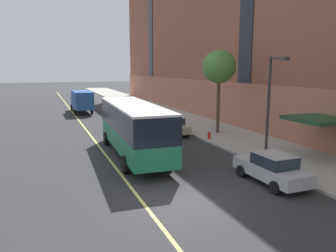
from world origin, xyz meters
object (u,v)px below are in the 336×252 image
(street_lamp, at_px, (271,98))
(parked_car_champagne_2, at_px, (172,125))
(parked_car_silver_0, at_px, (272,168))
(box_truck, at_px, (82,100))
(city_bus, at_px, (133,126))
(street_tree_far_uptown, at_px, (219,67))
(fire_hydrant, at_px, (209,135))
(parked_car_green_4, at_px, (124,104))
(parked_car_darkgray_3, at_px, (145,113))

(street_lamp, bearing_deg, parked_car_champagne_2, 100.12)
(parked_car_silver_0, relative_size, box_truck, 0.60)
(parked_car_silver_0, bearing_deg, parked_car_champagne_2, 90.18)
(city_bus, relative_size, parked_car_champagne_2, 2.41)
(street_tree_far_uptown, distance_m, fire_hydrant, 6.10)
(box_truck, height_order, street_tree_far_uptown, street_tree_far_uptown)
(parked_car_champagne_2, bearing_deg, parked_car_green_4, 89.30)
(city_bus, height_order, parked_car_green_4, city_bus)
(street_tree_far_uptown, height_order, street_lamp, street_tree_far_uptown)
(parked_car_silver_0, xyz_separation_m, fire_hydrant, (1.79, 9.94, -0.29))
(parked_car_green_4, bearing_deg, parked_car_silver_0, -90.33)
(parked_car_darkgray_3, xyz_separation_m, box_truck, (-5.92, 8.50, 0.87))
(parked_car_silver_0, bearing_deg, city_bus, 124.17)
(street_tree_far_uptown, bearing_deg, parked_car_green_4, 100.35)
(parked_car_green_4, xyz_separation_m, fire_hydrant, (1.61, -21.81, -0.29))
(street_tree_far_uptown, xyz_separation_m, fire_hydrant, (-1.99, -2.11, -5.36))
(street_tree_far_uptown, bearing_deg, box_truck, 116.90)
(parked_car_green_4, bearing_deg, city_bus, -102.45)
(city_bus, height_order, street_lamp, street_lamp)
(parked_car_silver_0, relative_size, parked_car_champagne_2, 0.93)
(parked_car_silver_0, xyz_separation_m, box_truck, (-5.72, 30.78, 0.87))
(parked_car_darkgray_3, distance_m, street_tree_far_uptown, 11.96)
(city_bus, relative_size, fire_hydrant, 15.79)
(parked_car_silver_0, height_order, parked_car_darkgray_3, same)
(street_lamp, bearing_deg, parked_car_darkgray_3, 94.94)
(box_truck, bearing_deg, street_tree_far_uptown, -63.10)
(parked_car_champagne_2, height_order, box_truck, box_truck)
(parked_car_silver_0, bearing_deg, parked_car_darkgray_3, 89.49)
(city_bus, distance_m, street_lamp, 8.83)
(street_tree_far_uptown, bearing_deg, city_bus, -153.44)
(parked_car_green_4, relative_size, fire_hydrant, 6.64)
(street_tree_far_uptown, bearing_deg, parked_car_darkgray_3, 109.32)
(parked_car_champagne_2, bearing_deg, city_bus, -130.81)
(parked_car_green_4, bearing_deg, parked_car_darkgray_3, -89.90)
(street_lamp, bearing_deg, fire_hydrant, 90.79)
(parked_car_darkgray_3, relative_size, box_truck, 0.60)
(city_bus, relative_size, street_lamp, 1.80)
(box_truck, bearing_deg, city_bus, -88.60)
(parked_car_darkgray_3, xyz_separation_m, street_lamp, (1.69, -19.61, 3.28))
(parked_car_darkgray_3, bearing_deg, parked_car_silver_0, -90.51)
(parked_car_silver_0, bearing_deg, box_truck, 100.52)
(parked_car_silver_0, xyz_separation_m, parked_car_champagne_2, (-0.04, 13.51, 0.00))
(parked_car_green_4, height_order, box_truck, box_truck)
(city_bus, xyz_separation_m, parked_car_darkgray_3, (5.35, 14.69, -1.25))
(parked_car_green_4, relative_size, street_tree_far_uptown, 0.66)
(city_bus, distance_m, box_truck, 23.20)
(parked_car_champagne_2, bearing_deg, parked_car_darkgray_3, 88.43)
(street_tree_far_uptown, relative_size, fire_hydrant, 10.02)
(parked_car_champagne_2, distance_m, parked_car_green_4, 18.25)
(parked_car_green_4, distance_m, box_truck, 6.04)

